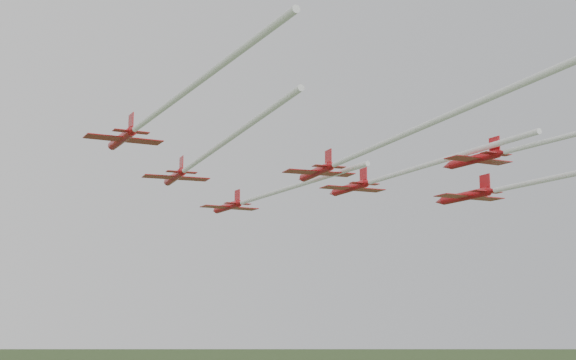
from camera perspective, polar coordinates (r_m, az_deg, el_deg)
jet_lead at (r=111.22m, az=-2.48°, el=-1.35°), size 9.51×43.90×2.56m
jet_row2_left at (r=94.38m, az=-6.50°, el=1.32°), size 14.88×48.67×2.55m
jet_row2_right at (r=105.62m, az=6.73°, el=0.13°), size 11.71×44.15×2.76m
jet_row3_left at (r=76.70m, az=-9.75°, el=4.41°), size 9.96×45.48×2.42m
jet_row3_mid at (r=79.79m, az=5.47°, el=2.04°), size 15.16×49.82×2.41m
jet_row3_right at (r=98.10m, az=17.32°, el=-0.08°), size 12.32×56.54×2.85m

